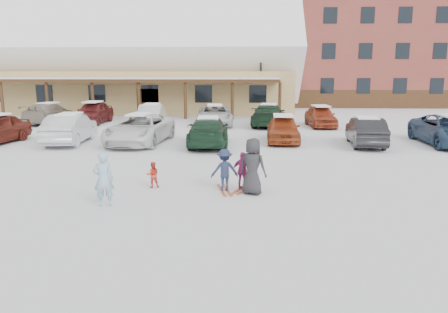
{
  "coord_description": "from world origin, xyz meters",
  "views": [
    {
      "loc": [
        0.94,
        -12.61,
        3.7
      ],
      "look_at": [
        0.3,
        1.0,
        1.0
      ],
      "focal_mm": 35.0,
      "sensor_mm": 36.0,
      "label": 1
    }
  ],
  "objects_px": {
    "parked_car_5": "(366,132)",
    "parked_car_10": "(215,115)",
    "alpine_hotel": "(366,24)",
    "parked_car_4": "(283,129)",
    "parked_car_1": "(70,129)",
    "parked_car_2": "(140,129)",
    "parked_car_9": "(152,114)",
    "lamp_post": "(261,71)",
    "bystander_dark": "(253,166)",
    "child_magenta": "(243,171)",
    "parked_car_11": "(269,115)",
    "parked_car_3": "(208,132)",
    "day_lodge": "(137,67)",
    "parked_car_8": "(93,113)",
    "toddler_red": "(153,175)",
    "adult_skier": "(103,179)",
    "parked_car_12": "(321,116)",
    "parked_car_7": "(49,113)",
    "child_navy": "(225,170)"
  },
  "relations": [
    {
      "from": "child_magenta",
      "to": "parked_car_11",
      "type": "xyz_separation_m",
      "value": [
        1.65,
        15.96,
        0.14
      ]
    },
    {
      "from": "day_lodge",
      "to": "bystander_dark",
      "type": "height_order",
      "value": "day_lodge"
    },
    {
      "from": "parked_car_1",
      "to": "parked_car_2",
      "type": "bearing_deg",
      "value": 177.55
    },
    {
      "from": "parked_car_3",
      "to": "parked_car_10",
      "type": "distance_m",
      "value": 8.15
    },
    {
      "from": "child_magenta",
      "to": "parked_car_10",
      "type": "distance_m",
      "value": 16.36
    },
    {
      "from": "adult_skier",
      "to": "toddler_red",
      "type": "xyz_separation_m",
      "value": [
        0.94,
        2.0,
        -0.35
      ]
    },
    {
      "from": "parked_car_5",
      "to": "parked_car_11",
      "type": "distance_m",
      "value": 8.69
    },
    {
      "from": "parked_car_2",
      "to": "parked_car_10",
      "type": "bearing_deg",
      "value": 71.84
    },
    {
      "from": "parked_car_2",
      "to": "parked_car_11",
      "type": "height_order",
      "value": "parked_car_2"
    },
    {
      "from": "parked_car_3",
      "to": "parked_car_9",
      "type": "xyz_separation_m",
      "value": [
        -4.59,
        8.44,
        0.0
      ]
    },
    {
      "from": "parked_car_2",
      "to": "parked_car_4",
      "type": "bearing_deg",
      "value": 11.69
    },
    {
      "from": "parked_car_4",
      "to": "parked_car_8",
      "type": "xyz_separation_m",
      "value": [
        -12.65,
        7.47,
        0.06
      ]
    },
    {
      "from": "parked_car_8",
      "to": "parked_car_3",
      "type": "bearing_deg",
      "value": -43.82
    },
    {
      "from": "toddler_red",
      "to": "parked_car_8",
      "type": "relative_size",
      "value": 0.19
    },
    {
      "from": "parked_car_8",
      "to": "parked_car_11",
      "type": "bearing_deg",
      "value": -3.33
    },
    {
      "from": "parked_car_2",
      "to": "parked_car_7",
      "type": "relative_size",
      "value": 1.1
    },
    {
      "from": "child_navy",
      "to": "parked_car_11",
      "type": "height_order",
      "value": "parked_car_11"
    },
    {
      "from": "parked_car_9",
      "to": "child_navy",
      "type": "bearing_deg",
      "value": 104.26
    },
    {
      "from": "parked_car_9",
      "to": "lamp_post",
      "type": "bearing_deg",
      "value": -141.88
    },
    {
      "from": "adult_skier",
      "to": "alpine_hotel",
      "type": "bearing_deg",
      "value": -131.28
    },
    {
      "from": "lamp_post",
      "to": "child_magenta",
      "type": "distance_m",
      "value": 23.93
    },
    {
      "from": "day_lodge",
      "to": "parked_car_2",
      "type": "height_order",
      "value": "day_lodge"
    },
    {
      "from": "adult_skier",
      "to": "parked_car_2",
      "type": "distance_m",
      "value": 10.57
    },
    {
      "from": "parked_car_8",
      "to": "parked_car_10",
      "type": "distance_m",
      "value": 8.64
    },
    {
      "from": "adult_skier",
      "to": "parked_car_11",
      "type": "bearing_deg",
      "value": -124.63
    },
    {
      "from": "day_lodge",
      "to": "parked_car_11",
      "type": "bearing_deg",
      "value": -44.3
    },
    {
      "from": "day_lodge",
      "to": "child_magenta",
      "type": "xyz_separation_m",
      "value": [
        9.9,
        -27.23,
        -3.35
      ]
    },
    {
      "from": "bystander_dark",
      "to": "parked_car_2",
      "type": "relative_size",
      "value": 0.32
    },
    {
      "from": "adult_skier",
      "to": "parked_car_5",
      "type": "height_order",
      "value": "adult_skier"
    },
    {
      "from": "alpine_hotel",
      "to": "parked_car_11",
      "type": "distance_m",
      "value": 25.57
    },
    {
      "from": "toddler_red",
      "to": "parked_car_10",
      "type": "distance_m",
      "value": 16.16
    },
    {
      "from": "toddler_red",
      "to": "adult_skier",
      "type": "bearing_deg",
      "value": 51.04
    },
    {
      "from": "adult_skier",
      "to": "parked_car_12",
      "type": "distance_m",
      "value": 19.78
    },
    {
      "from": "parked_car_2",
      "to": "parked_car_12",
      "type": "height_order",
      "value": "parked_car_2"
    },
    {
      "from": "bystander_dark",
      "to": "alpine_hotel",
      "type": "bearing_deg",
      "value": -82.4
    },
    {
      "from": "parked_car_5",
      "to": "parked_car_10",
      "type": "xyz_separation_m",
      "value": [
        -8.06,
        7.77,
        -0.0
      ]
    },
    {
      "from": "parked_car_1",
      "to": "parked_car_10",
      "type": "distance_m",
      "value": 10.42
    },
    {
      "from": "parked_car_12",
      "to": "parked_car_11",
      "type": "bearing_deg",
      "value": 174.1
    },
    {
      "from": "parked_car_12",
      "to": "parked_car_4",
      "type": "bearing_deg",
      "value": -118.27
    },
    {
      "from": "alpine_hotel",
      "to": "parked_car_4",
      "type": "distance_m",
      "value": 31.1
    },
    {
      "from": "alpine_hotel",
      "to": "parked_car_9",
      "type": "relative_size",
      "value": 7.32
    },
    {
      "from": "toddler_red",
      "to": "child_navy",
      "type": "height_order",
      "value": "child_navy"
    },
    {
      "from": "parked_car_10",
      "to": "adult_skier",
      "type": "bearing_deg",
      "value": -100.09
    },
    {
      "from": "day_lodge",
      "to": "bystander_dark",
      "type": "bearing_deg",
      "value": -69.81
    },
    {
      "from": "parked_car_1",
      "to": "parked_car_11",
      "type": "relative_size",
      "value": 0.91
    },
    {
      "from": "bystander_dark",
      "to": "parked_car_7",
      "type": "relative_size",
      "value": 0.35
    },
    {
      "from": "alpine_hotel",
      "to": "toddler_red",
      "type": "distance_m",
      "value": 41.39
    },
    {
      "from": "parked_car_1",
      "to": "parked_car_3",
      "type": "height_order",
      "value": "parked_car_1"
    },
    {
      "from": "parked_car_9",
      "to": "bystander_dark",
      "type": "bearing_deg",
      "value": 106.47
    },
    {
      "from": "parked_car_5",
      "to": "parked_car_8",
      "type": "bearing_deg",
      "value": -21.14
    }
  ]
}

